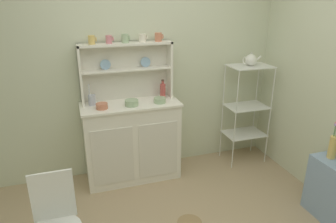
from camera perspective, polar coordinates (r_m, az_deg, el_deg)
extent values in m
cube|color=beige|center=(3.58, -4.63, 8.20)|extent=(3.84, 0.05, 2.50)
cube|color=white|center=(3.56, -6.65, -5.49)|extent=(1.04, 0.42, 0.92)
cube|color=silver|center=(3.36, -10.09, -8.25)|extent=(0.44, 0.01, 0.64)
cube|color=silver|center=(3.44, -1.78, -7.13)|extent=(0.44, 0.01, 0.64)
cube|color=white|center=(3.39, -6.96, 1.30)|extent=(1.07, 0.45, 0.02)
cube|color=silver|center=(3.49, -7.85, 7.45)|extent=(1.00, 0.02, 0.63)
cube|color=white|center=(3.36, -15.85, 6.36)|extent=(0.02, 0.18, 0.63)
cube|color=white|center=(3.53, 0.28, 7.79)|extent=(0.02, 0.18, 0.63)
cube|color=white|center=(3.40, -7.63, 7.68)|extent=(0.96, 0.16, 0.02)
cube|color=white|center=(3.35, -7.85, 12.24)|extent=(1.00, 0.18, 0.02)
cylinder|color=#8EB2D1|center=(3.39, -11.48, 8.46)|extent=(0.11, 0.03, 0.11)
cylinder|color=#8EB2D1|center=(3.47, -4.17, 9.07)|extent=(0.11, 0.03, 0.11)
cylinder|color=silver|center=(3.73, 12.31, -1.85)|extent=(0.01, 0.01, 1.24)
cylinder|color=silver|center=(3.98, 18.26, -0.99)|extent=(0.01, 0.01, 1.24)
cylinder|color=silver|center=(3.99, 10.02, -0.18)|extent=(0.01, 0.01, 1.24)
cylinder|color=silver|center=(4.22, 15.74, 0.54)|extent=(0.01, 0.01, 1.24)
cube|color=silver|center=(3.80, 14.93, 8.08)|extent=(0.50, 0.34, 0.01)
cube|color=silver|center=(3.94, 14.27, 0.94)|extent=(0.50, 0.34, 0.01)
cube|color=silver|center=(4.07, 13.82, -3.95)|extent=(0.50, 0.34, 0.01)
cube|color=#849EBC|center=(3.38, 28.39, -12.81)|extent=(0.28, 0.48, 0.59)
cube|color=white|center=(2.47, -20.48, -14.40)|extent=(0.31, 0.02, 0.40)
cylinder|color=#DBB760|center=(3.30, -13.91, 12.71)|extent=(0.07, 0.07, 0.09)
torus|color=#DBB760|center=(3.30, -13.14, 12.86)|extent=(0.01, 0.05, 0.05)
cylinder|color=#D17A84|center=(3.32, -10.85, 12.93)|extent=(0.06, 0.06, 0.08)
torus|color=#D17A84|center=(3.32, -10.11, 13.06)|extent=(0.01, 0.05, 0.05)
cylinder|color=#9EB78E|center=(3.34, -7.95, 13.20)|extent=(0.07, 0.07, 0.09)
torus|color=#9EB78E|center=(3.35, -7.14, 13.33)|extent=(0.01, 0.05, 0.05)
cylinder|color=silver|center=(3.38, -4.76, 13.37)|extent=(0.08, 0.08, 0.09)
torus|color=silver|center=(3.39, -3.94, 13.48)|extent=(0.01, 0.05, 0.05)
cylinder|color=#C67556|center=(3.43, -1.80, 13.57)|extent=(0.08, 0.08, 0.09)
torus|color=#C67556|center=(3.44, -1.01, 13.68)|extent=(0.01, 0.05, 0.05)
cylinder|color=#C67556|center=(3.26, -12.11, 0.99)|extent=(0.12, 0.12, 0.06)
cylinder|color=#9EB78E|center=(3.30, -6.73, 1.61)|extent=(0.14, 0.14, 0.06)
cylinder|color=#9EB78E|center=(3.37, -1.52, 2.11)|extent=(0.13, 0.13, 0.06)
cylinder|color=#B74C47|center=(3.53, -0.97, 3.81)|extent=(0.06, 0.06, 0.16)
cylinder|color=#B74C47|center=(3.50, -0.98, 5.37)|extent=(0.03, 0.03, 0.04)
cylinder|color=#4C382D|center=(3.49, -0.98, 5.77)|extent=(0.03, 0.03, 0.01)
cylinder|color=#B2B7C6|center=(3.39, -13.84, 2.06)|extent=(0.08, 0.08, 0.11)
cylinder|color=silver|center=(3.38, -14.28, 3.31)|extent=(0.02, 0.03, 0.17)
ellipsoid|color=silver|center=(3.36, -14.42, 4.81)|extent=(0.02, 0.01, 0.01)
cylinder|color=silver|center=(3.37, -14.35, 3.24)|extent=(0.01, 0.02, 0.17)
ellipsoid|color=silver|center=(3.34, -14.49, 4.74)|extent=(0.02, 0.01, 0.01)
sphere|color=white|center=(3.79, 15.04, 9.16)|extent=(0.13, 0.13, 0.13)
sphere|color=silver|center=(3.77, 15.14, 10.31)|extent=(0.02, 0.02, 0.02)
cylinder|color=white|center=(3.84, 16.29, 9.34)|extent=(0.09, 0.02, 0.07)
torus|color=white|center=(3.75, 14.00, 9.13)|extent=(0.01, 0.09, 0.09)
cylinder|color=#DBB760|center=(3.26, 28.10, -5.86)|extent=(0.07, 0.07, 0.22)
cylinder|color=#4C844C|center=(3.21, 28.47, -3.15)|extent=(0.00, 0.01, 0.15)
cylinder|color=#4C844C|center=(3.19, 28.63, -3.59)|extent=(0.00, 0.01, 0.12)
cylinder|color=#4C844C|center=(3.21, 28.33, -3.27)|extent=(0.00, 0.01, 0.14)
sphere|color=#B79ECC|center=(3.18, 28.53, -2.15)|extent=(0.03, 0.03, 0.03)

